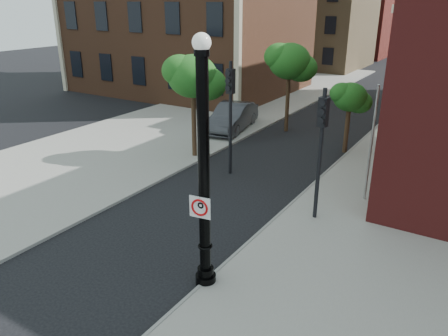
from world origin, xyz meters
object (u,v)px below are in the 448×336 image
Objects in this scene: traffic_signal_left at (230,100)px; parked_car at (232,117)px; no_parking_sign at (200,207)px; traffic_signal_right at (321,134)px; lamppost at (204,181)px.

parked_car is at bearing 119.75° from traffic_signal_left.
no_parking_sign is 8.94m from traffic_signal_left.
traffic_signal_right is (1.25, 5.64, 0.80)m from no_parking_sign.
no_parking_sign is at bearing -97.31° from traffic_signal_right.
lamppost is at bearing -97.46° from traffic_signal_right.
lamppost is at bearing -72.30° from parked_car.
lamppost is 1.42× the size of traffic_signal_right.
lamppost is 16.21m from parked_car.
traffic_signal_left is at bearing 160.76° from traffic_signal_right.
traffic_signal_left reaches higher than traffic_signal_right.
no_parking_sign is 16.26m from parked_car.
no_parking_sign is 0.12× the size of parked_car.
parked_car is at bearing 109.74° from no_parking_sign.
no_parking_sign is 0.12× the size of traffic_signal_left.
traffic_signal_right is (8.84, -8.64, 2.50)m from parked_car.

